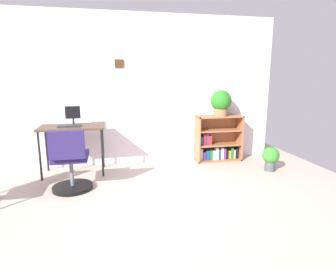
% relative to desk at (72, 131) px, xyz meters
% --- Properties ---
extents(ground_plane, '(6.24, 6.24, 0.00)m').
position_rel_desk_xyz_m(ground_plane, '(0.85, -1.70, -0.67)').
color(ground_plane, '#B4A494').
extents(wall_back, '(5.20, 0.12, 2.49)m').
position_rel_desk_xyz_m(wall_back, '(0.85, 0.45, 0.57)').
color(wall_back, silver).
rests_on(wall_back, ground_plane).
extents(desk, '(0.94, 0.52, 0.74)m').
position_rel_desk_xyz_m(desk, '(0.00, 0.00, 0.00)').
color(desk, '#4D3A2C').
rests_on(desk, ground_plane).
extents(monitor, '(0.22, 0.15, 0.29)m').
position_rel_desk_xyz_m(monitor, '(0.02, 0.08, 0.22)').
color(monitor, '#262628').
rests_on(monitor, desk).
extents(keyboard, '(0.33, 0.13, 0.02)m').
position_rel_desk_xyz_m(keyboard, '(-0.02, -0.06, 0.08)').
color(keyboard, '#252C31').
rests_on(keyboard, desk).
extents(office_chair, '(0.52, 0.55, 0.84)m').
position_rel_desk_xyz_m(office_chair, '(0.04, -0.70, -0.32)').
color(office_chair, black).
rests_on(office_chair, ground_plane).
extents(bookshelf_low, '(0.81, 0.30, 0.80)m').
position_rel_desk_xyz_m(bookshelf_low, '(2.41, 0.25, -0.33)').
color(bookshelf_low, '#A26441').
rests_on(bookshelf_low, ground_plane).
extents(potted_plant_on_shelf, '(0.36, 0.36, 0.44)m').
position_rel_desk_xyz_m(potted_plant_on_shelf, '(2.44, 0.20, 0.37)').
color(potted_plant_on_shelf, '#9E6642').
rests_on(potted_plant_on_shelf, bookshelf_low).
extents(potted_plant_floor, '(0.26, 0.26, 0.39)m').
position_rel_desk_xyz_m(potted_plant_floor, '(3.02, -0.50, -0.45)').
color(potted_plant_floor, '#474C51').
rests_on(potted_plant_floor, ground_plane).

